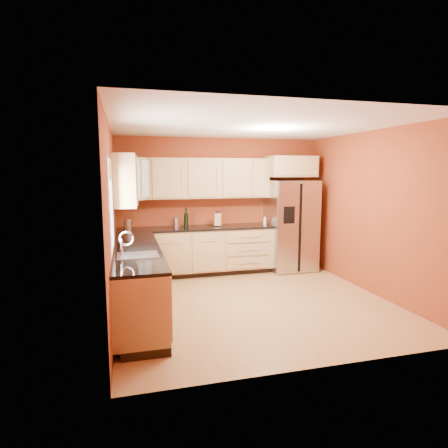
{
  "coord_description": "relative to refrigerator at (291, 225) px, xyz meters",
  "views": [
    {
      "loc": [
        -1.82,
        -5.15,
        1.95
      ],
      "look_at": [
        -0.21,
        0.9,
        1.07
      ],
      "focal_mm": 30.0,
      "sensor_mm": 36.0,
      "label": 1
    }
  ],
  "objects": [
    {
      "name": "over_fridge_cabinet",
      "position": [
        0.0,
        0.07,
        1.16
      ],
      "size": [
        0.92,
        0.6,
        0.4
      ],
      "primitive_type": "cube",
      "color": "#AD7D54",
      "rests_on": "wall_back"
    },
    {
      "name": "countertop_left",
      "position": [
        -3.04,
        -1.62,
        0.01
      ],
      "size": [
        0.62,
        2.8,
        0.04
      ],
      "primitive_type": "cube",
      "color": "black",
      "rests_on": "base_cabinets_left"
    },
    {
      "name": "canister_right",
      "position": [
        -2.27,
        0.02,
        0.13
      ],
      "size": [
        0.15,
        0.15,
        0.2
      ],
      "primitive_type": "cylinder",
      "rotation": [
        0.0,
        0.0,
        -0.34
      ],
      "color": "#AAAAAE",
      "rests_on": "countertop_back"
    },
    {
      "name": "upper_cabinets_back",
      "position": [
        -1.6,
        0.21,
        0.94
      ],
      "size": [
        2.3,
        0.33,
        0.75
      ],
      "primitive_type": "cube",
      "color": "#AD7D54",
      "rests_on": "wall_back"
    },
    {
      "name": "ceiling",
      "position": [
        -1.35,
        -1.62,
        1.71
      ],
      "size": [
        4.0,
        4.0,
        0.0
      ],
      "primitive_type": "plane",
      "color": "silver",
      "rests_on": "wall_back"
    },
    {
      "name": "base_cabinets_left",
      "position": [
        -3.05,
        -1.62,
        -0.45
      ],
      "size": [
        0.6,
        2.8,
        0.88
      ],
      "primitive_type": "cube",
      "color": "#AD7D54",
      "rests_on": "floor"
    },
    {
      "name": "wine_bottle_b",
      "position": [
        -2.08,
        0.07,
        0.2
      ],
      "size": [
        0.08,
        0.08,
        0.35
      ],
      "primitive_type": null,
      "rotation": [
        0.0,
        0.0,
        0.07
      ],
      "color": "black",
      "rests_on": "countertop_back"
    },
    {
      "name": "wall_left",
      "position": [
        -3.35,
        -1.62,
        0.41
      ],
      "size": [
        0.04,
        4.0,
        2.6
      ],
      "primitive_type": "cube",
      "color": "maroon",
      "rests_on": "floor"
    },
    {
      "name": "soap_dispenser",
      "position": [
        -0.55,
        -0.0,
        0.11
      ],
      "size": [
        0.06,
        0.06,
        0.17
      ],
      "primitive_type": "cylinder",
      "rotation": [
        0.0,
        0.0,
        0.14
      ],
      "color": "white",
      "rests_on": "countertop_back"
    },
    {
      "name": "refrigerator",
      "position": [
        0.0,
        0.0,
        0.0
      ],
      "size": [
        0.9,
        0.75,
        1.78
      ],
      "primitive_type": "cube",
      "color": "#AAAAAE",
      "rests_on": "floor"
    },
    {
      "name": "wine_bottle_a",
      "position": [
        -2.08,
        0.06,
        0.21
      ],
      "size": [
        0.11,
        0.11,
        0.37
      ],
      "primitive_type": null,
      "rotation": [
        0.0,
        0.0,
        0.37
      ],
      "color": "black",
      "rests_on": "countertop_back"
    },
    {
      "name": "wall_back",
      "position": [
        -1.35,
        0.38,
        0.41
      ],
      "size": [
        4.0,
        0.04,
        2.6
      ],
      "primitive_type": "cube",
      "color": "maroon",
      "rests_on": "floor"
    },
    {
      "name": "wall_right",
      "position": [
        0.65,
        -1.62,
        0.41
      ],
      "size": [
        0.04,
        4.0,
        2.6
      ],
      "primitive_type": "cube",
      "color": "maroon",
      "rests_on": "floor"
    },
    {
      "name": "window",
      "position": [
        -3.33,
        -2.12,
        0.66
      ],
      "size": [
        0.03,
        0.9,
        1.0
      ],
      "primitive_type": "cube",
      "color": "white",
      "rests_on": "wall_left"
    },
    {
      "name": "countertop_back",
      "position": [
        -1.9,
        0.06,
        0.01
      ],
      "size": [
        2.9,
        0.62,
        0.04
      ],
      "primitive_type": "cube",
      "color": "black",
      "rests_on": "base_cabinets_back"
    },
    {
      "name": "canister_left",
      "position": [
        -3.14,
        0.01,
        0.13
      ],
      "size": [
        0.14,
        0.14,
        0.2
      ],
      "primitive_type": "cylinder",
      "rotation": [
        0.0,
        0.0,
        -0.19
      ],
      "color": "#AAAAAE",
      "rests_on": "countertop_back"
    },
    {
      "name": "upper_cabinets_left",
      "position": [
        -3.19,
        -0.9,
        0.94
      ],
      "size": [
        0.33,
        1.35,
        0.75
      ],
      "primitive_type": "cube",
      "color": "#AD7D54",
      "rests_on": "wall_left"
    },
    {
      "name": "base_cabinets_back",
      "position": [
        -1.9,
        0.07,
        -0.45
      ],
      "size": [
        2.9,
        0.6,
        0.88
      ],
      "primitive_type": "cube",
      "color": "#AD7D54",
      "rests_on": "floor"
    },
    {
      "name": "floor",
      "position": [
        -1.35,
        -1.62,
        -0.89
      ],
      "size": [
        4.0,
        4.0,
        0.0
      ],
      "primitive_type": "plane",
      "color": "#A4793F",
      "rests_on": "ground"
    },
    {
      "name": "corner_upper_cabinet",
      "position": [
        -3.02,
        0.04,
        0.94
      ],
      "size": [
        0.67,
        0.67,
        0.75
      ],
      "primitive_type": "cube",
      "rotation": [
        0.0,
        0.0,
        0.79
      ],
      "color": "#AD7D54",
      "rests_on": "wall_back"
    },
    {
      "name": "knife_block",
      "position": [
        -1.46,
        0.1,
        0.15
      ],
      "size": [
        0.15,
        0.15,
        0.24
      ],
      "primitive_type": "cube",
      "rotation": [
        0.0,
        0.0,
        -0.41
      ],
      "color": "#AD7D54",
      "rests_on": "countertop_back"
    },
    {
      "name": "wall_front",
      "position": [
        -1.35,
        -3.62,
        0.41
      ],
      "size": [
        4.0,
        0.04,
        2.6
      ],
      "primitive_type": "cube",
      "color": "maroon",
      "rests_on": "floor"
    },
    {
      "name": "sink_faucet",
      "position": [
        -3.04,
        -2.12,
        0.18
      ],
      "size": [
        0.5,
        0.42,
        0.3
      ],
      "primitive_type": null,
      "color": "white",
      "rests_on": "countertop_left"
    }
  ]
}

